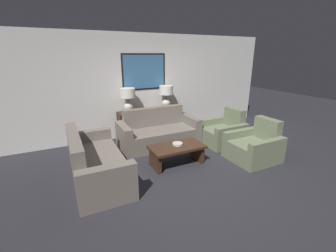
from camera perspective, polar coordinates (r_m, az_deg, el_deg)
ground_plane at (r=4.35m, az=6.23°, el=-11.77°), size 20.00×20.00×0.00m
back_wall at (r=6.10m, az=-6.16°, el=10.10°), size 7.59×0.12×2.65m
console_table at (r=6.05m, az=-4.95°, el=0.69°), size 1.61×0.40×0.73m
table_lamp_left at (r=5.71m, az=-10.12°, el=7.23°), size 0.36×0.36×0.61m
table_lamp_right at (r=6.08m, az=-0.47°, el=8.14°), size 0.36×0.36×0.61m
couch_by_back_wall at (r=5.50m, az=-2.44°, el=-1.79°), size 1.92×0.86×0.88m
couch_by_side at (r=4.22m, az=-18.09°, el=-9.01°), size 0.86×1.92×0.88m
coffee_table at (r=4.52m, az=2.26°, el=-6.32°), size 1.08×0.57×0.40m
decorative_bowl at (r=4.51m, az=2.45°, el=-4.55°), size 0.21×0.21×0.04m
armchair_near_back_wall at (r=5.75m, az=13.78°, el=-1.60°), size 0.92×0.87×0.85m
armchair_near_camera at (r=5.08m, az=21.04°, el=-4.95°), size 0.92×0.87×0.85m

